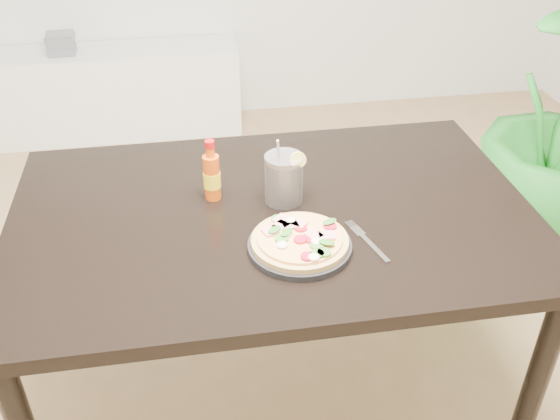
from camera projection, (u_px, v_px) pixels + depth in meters
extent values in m
plane|color=#9E7A51|center=(334.00, 381.00, 2.14)|extent=(4.50, 4.50, 0.00)
cube|color=black|center=(273.00, 216.00, 1.69)|extent=(1.40, 0.90, 0.04)
cylinder|color=black|center=(533.00, 391.00, 1.66)|extent=(0.06, 0.06, 0.71)
cylinder|color=black|center=(71.00, 261.00, 2.13)|extent=(0.06, 0.06, 0.71)
cylinder|color=black|center=(428.00, 225.00, 2.30)|extent=(0.06, 0.06, 0.71)
cylinder|color=black|center=(300.00, 246.00, 1.53)|extent=(0.26, 0.26, 0.02)
cylinder|color=tan|center=(300.00, 241.00, 1.52)|extent=(0.24, 0.24, 0.01)
cylinder|color=#E2B262|center=(300.00, 238.00, 1.51)|extent=(0.21, 0.21, 0.01)
cube|color=#DB8F89|center=(298.00, 223.00, 1.55)|extent=(0.05, 0.05, 0.01)
cube|color=#DB8F89|center=(314.00, 235.00, 1.51)|extent=(0.05, 0.05, 0.01)
cube|color=#DB8F89|center=(282.00, 220.00, 1.57)|extent=(0.05, 0.05, 0.01)
cube|color=#DB8F89|center=(290.00, 225.00, 1.55)|extent=(0.04, 0.04, 0.01)
cube|color=#DB8F89|center=(327.00, 236.00, 1.51)|extent=(0.04, 0.04, 0.01)
cube|color=#DB8F89|center=(280.00, 226.00, 1.54)|extent=(0.05, 0.05, 0.01)
cube|color=#DB8F89|center=(271.00, 231.00, 1.53)|extent=(0.05, 0.05, 0.01)
cylinder|color=#AE1229|center=(330.00, 226.00, 1.54)|extent=(0.03, 0.03, 0.01)
cylinder|color=#AE1229|center=(301.00, 228.00, 1.54)|extent=(0.03, 0.03, 0.01)
cylinder|color=#AE1229|center=(313.00, 240.00, 1.50)|extent=(0.03, 0.03, 0.01)
cylinder|color=#AE1229|center=(300.00, 240.00, 1.50)|extent=(0.03, 0.03, 0.01)
cylinder|color=#AE1229|center=(307.00, 257.00, 1.44)|extent=(0.03, 0.03, 0.01)
cylinder|color=#437B29|center=(324.00, 253.00, 1.45)|extent=(0.03, 0.03, 0.01)
cylinder|color=#437B29|center=(282.00, 239.00, 1.50)|extent=(0.03, 0.03, 0.01)
cylinder|color=#437B29|center=(317.00, 245.00, 1.48)|extent=(0.03, 0.03, 0.01)
cylinder|color=#437B29|center=(278.00, 219.00, 1.57)|extent=(0.03, 0.03, 0.01)
cylinder|color=#437B29|center=(317.00, 254.00, 1.45)|extent=(0.03, 0.03, 0.01)
ellipsoid|color=white|center=(285.00, 234.00, 1.51)|extent=(0.03, 0.03, 0.01)
ellipsoid|color=white|center=(291.00, 220.00, 1.56)|extent=(0.03, 0.03, 0.01)
ellipsoid|color=white|center=(282.00, 245.00, 1.48)|extent=(0.03, 0.03, 0.01)
ellipsoid|color=white|center=(314.00, 257.00, 1.44)|extent=(0.03, 0.03, 0.01)
ellipsoid|color=white|center=(317.00, 242.00, 1.49)|extent=(0.03, 0.03, 0.01)
ellipsoid|color=#2C6E1A|center=(327.00, 242.00, 1.48)|extent=(0.05, 0.04, 0.00)
ellipsoid|color=#2C6E1A|center=(275.00, 229.00, 1.52)|extent=(0.05, 0.04, 0.00)
ellipsoid|color=#2C6E1A|center=(329.00, 221.00, 1.55)|extent=(0.05, 0.04, 0.00)
ellipsoid|color=#2C6E1A|center=(286.00, 232.00, 1.51)|extent=(0.04, 0.04, 0.00)
cylinder|color=#DA4E0C|center=(212.00, 178.00, 1.69)|extent=(0.06, 0.06, 0.13)
cylinder|color=yellow|center=(212.00, 180.00, 1.69)|extent=(0.05, 0.05, 0.05)
cylinder|color=#DA4E0C|center=(210.00, 152.00, 1.65)|extent=(0.02, 0.02, 0.03)
cylinder|color=red|center=(210.00, 144.00, 1.63)|extent=(0.03, 0.03, 0.02)
cylinder|color=black|center=(284.00, 181.00, 1.68)|extent=(0.10, 0.10, 0.12)
cylinder|color=silver|center=(284.00, 179.00, 1.68)|extent=(0.10, 0.10, 0.14)
cylinder|color=#F2E059|center=(298.00, 160.00, 1.63)|extent=(0.04, 0.01, 0.04)
cylinder|color=#B2B2B7|center=(280.00, 164.00, 1.66)|extent=(0.03, 0.06, 0.17)
cube|color=silver|center=(375.00, 248.00, 1.53)|extent=(0.05, 0.12, 0.00)
cube|color=silver|center=(358.00, 231.00, 1.59)|extent=(0.03, 0.05, 0.00)
cube|color=silver|center=(348.00, 225.00, 1.61)|extent=(0.01, 0.03, 0.00)
cube|color=silver|center=(350.00, 225.00, 1.61)|extent=(0.01, 0.03, 0.00)
cube|color=silver|center=(352.00, 224.00, 1.62)|extent=(0.01, 0.03, 0.00)
cube|color=silver|center=(354.00, 224.00, 1.62)|extent=(0.01, 0.03, 0.00)
cylinder|color=brown|center=(543.00, 217.00, 2.78)|extent=(0.28, 0.28, 0.22)
cube|color=white|center=(117.00, 92.00, 3.59)|extent=(1.40, 0.34, 0.50)
cube|color=slate|center=(63.00, 53.00, 3.40)|extent=(0.14, 0.12, 0.01)
cube|color=slate|center=(63.00, 51.00, 3.40)|extent=(0.14, 0.12, 0.01)
cube|color=slate|center=(62.00, 49.00, 3.39)|extent=(0.14, 0.12, 0.01)
cube|color=slate|center=(62.00, 47.00, 3.38)|extent=(0.14, 0.12, 0.01)
cube|color=slate|center=(61.00, 45.00, 3.38)|extent=(0.14, 0.12, 0.01)
cube|color=slate|center=(61.00, 44.00, 3.37)|extent=(0.14, 0.12, 0.01)
cube|color=slate|center=(61.00, 42.00, 3.37)|extent=(0.14, 0.12, 0.01)
cube|color=slate|center=(60.00, 40.00, 3.36)|extent=(0.14, 0.12, 0.01)
cube|color=slate|center=(60.00, 38.00, 3.35)|extent=(0.14, 0.12, 0.01)
cube|color=slate|center=(60.00, 36.00, 3.35)|extent=(0.14, 0.12, 0.01)
cube|color=slate|center=(59.00, 34.00, 3.34)|extent=(0.14, 0.12, 0.01)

